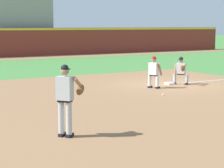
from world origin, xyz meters
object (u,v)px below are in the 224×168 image
object	(u,v)px
first_base_bag	(170,84)
pitcher	(66,96)
baseball	(163,95)
first_baseman	(181,69)
baserunner	(154,71)

from	to	relation	value
first_base_bag	pitcher	xyz separation A→B (m)	(-8.48, -6.52, 1.01)
pitcher	first_base_bag	bearing A→B (deg)	37.56
first_base_bag	baseball	distance (m)	3.43
first_base_bag	first_baseman	bearing A→B (deg)	-35.43
first_baseman	baseball	bearing A→B (deg)	-141.13
pitcher	baserunner	size ratio (longest dim) A/B	1.27
pitcher	first_baseman	distance (m)	10.87
first_base_bag	pitcher	distance (m)	10.75
baseball	baserunner	size ratio (longest dim) A/B	0.05
first_baseman	baserunner	world-z (taller)	baserunner
baserunner	first_base_bag	bearing A→B (deg)	23.82
baseball	pitcher	distance (m)	7.42
baseball	first_baseman	xyz separation A→B (m)	(2.75, 2.22, 0.69)
pitcher	baserunner	world-z (taller)	pitcher
pitcher	first_baseman	size ratio (longest dim) A/B	1.39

